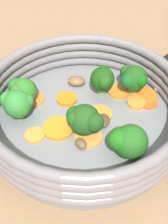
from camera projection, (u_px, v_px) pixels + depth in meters
ground_plane at (84, 127)px, 0.50m from camera, size 4.00×4.00×0.00m
skillet at (84, 123)px, 0.49m from camera, size 0.29×0.29×0.02m
skillet_rim_wall at (84, 104)px, 0.46m from camera, size 0.30×0.30×0.06m
skillet_rivet_left at (156, 89)px, 0.53m from camera, size 0.01×0.01×0.01m
skillet_rivet_right at (128, 72)px, 0.56m from camera, size 0.01×0.01×0.01m
carrot_slice_0 at (136, 103)px, 0.51m from camera, size 0.03×0.03×0.01m
carrot_slice_1 at (83, 114)px, 0.49m from camera, size 0.04×0.04×0.01m
carrot_slice_2 at (58, 128)px, 0.47m from camera, size 0.05×0.05×0.01m
carrot_slice_3 at (119, 91)px, 0.53m from camera, size 0.04×0.04×0.00m
carrot_slice_4 at (147, 102)px, 0.51m from camera, size 0.05×0.05×0.00m
carrot_slice_5 at (34, 99)px, 0.51m from camera, size 0.05×0.05×0.00m
carrot_slice_6 at (100, 114)px, 0.49m from camera, size 0.05×0.05×0.00m
carrot_slice_7 at (144, 96)px, 0.52m from camera, size 0.06×0.06×0.00m
carrot_slice_8 at (67, 99)px, 0.51m from camera, size 0.05×0.05×0.01m
carrot_slice_9 at (88, 137)px, 0.45m from camera, size 0.05×0.05×0.00m
carrot_slice_10 at (35, 135)px, 0.46m from camera, size 0.04×0.04×0.00m
broccoli_floret_0 at (127, 141)px, 0.42m from camera, size 0.06×0.05×0.05m
broccoli_floret_1 at (85, 119)px, 0.45m from camera, size 0.05×0.05×0.05m
broccoli_floret_2 at (133, 78)px, 0.50m from camera, size 0.05×0.05×0.05m
broccoli_floret_3 at (17, 103)px, 0.47m from camera, size 0.05×0.04×0.05m
broccoli_floret_4 at (103, 79)px, 0.50m from camera, size 0.04×0.05×0.05m
broccoli_floret_5 at (22, 90)px, 0.49m from camera, size 0.05×0.04×0.04m
mushroom_piece_0 at (76, 81)px, 0.54m from camera, size 0.03×0.03×0.01m
mushroom_piece_1 at (103, 120)px, 0.47m from camera, size 0.02×0.03×0.01m
mushroom_piece_2 at (81, 144)px, 0.44m from camera, size 0.02×0.03×0.01m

